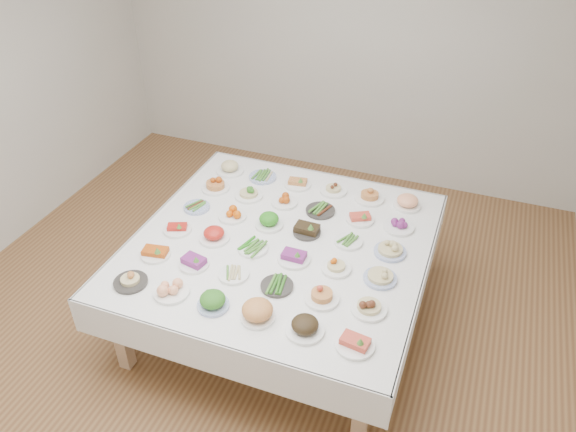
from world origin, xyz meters
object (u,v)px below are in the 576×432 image
(dish_35, at_px, (408,201))
(display_table, at_px, (281,249))
(dish_18, at_px, (197,206))
(dish_0, at_px, (130,278))

(dish_35, bearing_deg, display_table, -134.85)
(dish_18, distance_m, dish_35, 1.67)
(display_table, height_order, dish_0, dish_0)
(dish_0, distance_m, dish_35, 2.19)
(dish_18, xyz_separation_m, dish_35, (1.55, 0.62, 0.04))
(display_table, xyz_separation_m, dish_35, (0.77, 0.78, 0.13))
(display_table, bearing_deg, dish_35, 45.15)
(dish_0, relative_size, dish_35, 1.00)
(dish_0, xyz_separation_m, dish_18, (-0.01, 0.94, -0.03))
(display_table, relative_size, dish_0, 9.50)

